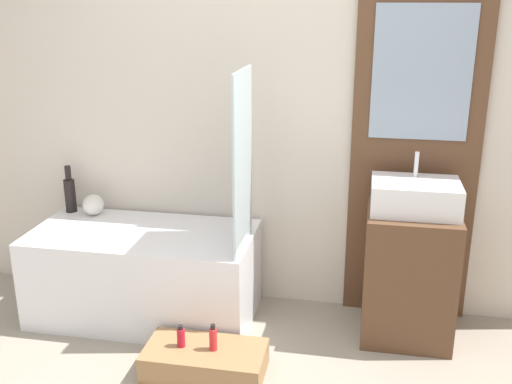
{
  "coord_description": "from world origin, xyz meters",
  "views": [
    {
      "loc": [
        0.54,
        -1.93,
        1.88
      ],
      "look_at": [
        0.04,
        0.72,
        1.0
      ],
      "focal_mm": 42.0,
      "sensor_mm": 36.0,
      "label": 1
    }
  ],
  "objects_px": {
    "bathtub": "(145,273)",
    "vase_round_light": "(93,205)",
    "bottle_soap_secondary": "(213,338)",
    "vase_tall_dark": "(70,193)",
    "sink": "(415,196)",
    "bottle_soap_primary": "(181,337)",
    "wooden_step_bench": "(205,360)"
  },
  "relations": [
    {
      "from": "bathtub",
      "to": "vase_round_light",
      "type": "bearing_deg",
      "value": 151.93
    },
    {
      "from": "bottle_soap_secondary",
      "to": "vase_tall_dark",
      "type": "bearing_deg",
      "value": 145.91
    },
    {
      "from": "sink",
      "to": "vase_tall_dark",
      "type": "height_order",
      "value": "sink"
    },
    {
      "from": "bathtub",
      "to": "sink",
      "type": "distance_m",
      "value": 1.66
    },
    {
      "from": "sink",
      "to": "bathtub",
      "type": "bearing_deg",
      "value": -177.34
    },
    {
      "from": "bottle_soap_primary",
      "to": "sink",
      "type": "bearing_deg",
      "value": 27.04
    },
    {
      "from": "bottle_soap_secondary",
      "to": "bottle_soap_primary",
      "type": "bearing_deg",
      "value": -180.0
    },
    {
      "from": "wooden_step_bench",
      "to": "bottle_soap_primary",
      "type": "height_order",
      "value": "bottle_soap_primary"
    },
    {
      "from": "bathtub",
      "to": "vase_round_light",
      "type": "xyz_separation_m",
      "value": [
        -0.41,
        0.22,
        0.34
      ]
    },
    {
      "from": "wooden_step_bench",
      "to": "bottle_soap_primary",
      "type": "xyz_separation_m",
      "value": [
        -0.13,
        -0.0,
        0.13
      ]
    },
    {
      "from": "wooden_step_bench",
      "to": "vase_tall_dark",
      "type": "distance_m",
      "value": 1.47
    },
    {
      "from": "sink",
      "to": "wooden_step_bench",
      "type": "bearing_deg",
      "value": -150.23
    },
    {
      "from": "sink",
      "to": "bottle_soap_secondary",
      "type": "distance_m",
      "value": 1.32
    },
    {
      "from": "sink",
      "to": "bottle_soap_primary",
      "type": "distance_m",
      "value": 1.46
    },
    {
      "from": "sink",
      "to": "bottle_soap_secondary",
      "type": "height_order",
      "value": "sink"
    },
    {
      "from": "sink",
      "to": "bottle_soap_secondary",
      "type": "relative_size",
      "value": 3.23
    },
    {
      "from": "bathtub",
      "to": "wooden_step_bench",
      "type": "height_order",
      "value": "bathtub"
    },
    {
      "from": "vase_round_light",
      "to": "bottle_soap_primary",
      "type": "height_order",
      "value": "vase_round_light"
    },
    {
      "from": "bathtub",
      "to": "bottle_soap_secondary",
      "type": "relative_size",
      "value": 9.05
    },
    {
      "from": "sink",
      "to": "vase_round_light",
      "type": "distance_m",
      "value": 1.98
    },
    {
      "from": "sink",
      "to": "vase_tall_dark",
      "type": "xyz_separation_m",
      "value": [
        -2.14,
        0.18,
        -0.17
      ]
    },
    {
      "from": "wooden_step_bench",
      "to": "vase_round_light",
      "type": "distance_m",
      "value": 1.3
    },
    {
      "from": "bathtub",
      "to": "bottle_soap_primary",
      "type": "height_order",
      "value": "bathtub"
    },
    {
      "from": "wooden_step_bench",
      "to": "sink",
      "type": "height_order",
      "value": "sink"
    },
    {
      "from": "wooden_step_bench",
      "to": "sink",
      "type": "bearing_deg",
      "value": 29.77
    },
    {
      "from": "bathtub",
      "to": "sink",
      "type": "xyz_separation_m",
      "value": [
        1.56,
        0.07,
        0.57
      ]
    },
    {
      "from": "bathtub",
      "to": "vase_round_light",
      "type": "distance_m",
      "value": 0.57
    },
    {
      "from": "wooden_step_bench",
      "to": "vase_tall_dark",
      "type": "xyz_separation_m",
      "value": [
        -1.1,
        0.77,
        0.6
      ]
    },
    {
      "from": "wooden_step_bench",
      "to": "bottle_soap_primary",
      "type": "bearing_deg",
      "value": -180.0
    },
    {
      "from": "sink",
      "to": "vase_round_light",
      "type": "relative_size",
      "value": 3.52
    },
    {
      "from": "bottle_soap_primary",
      "to": "bottle_soap_secondary",
      "type": "height_order",
      "value": "bottle_soap_secondary"
    },
    {
      "from": "wooden_step_bench",
      "to": "vase_round_light",
      "type": "relative_size",
      "value": 4.68
    }
  ]
}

